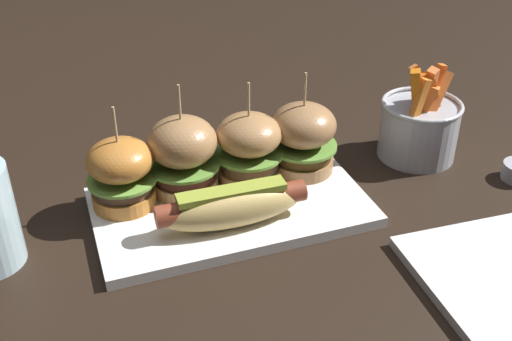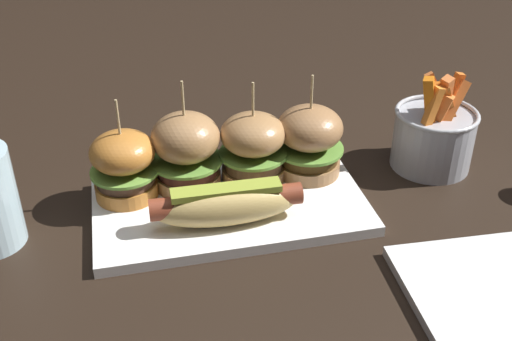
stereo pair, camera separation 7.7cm
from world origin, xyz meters
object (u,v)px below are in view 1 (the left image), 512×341
(slider_center_right, at_px, (249,148))
(slider_far_right, at_px, (303,137))
(slider_center_left, at_px, (183,154))
(side_plate, at_px, (512,278))
(slider_far_left, at_px, (121,173))
(hot_dog, at_px, (232,205))
(platter_main, at_px, (231,207))
(fries_bucket, at_px, (419,126))

(slider_center_right, relative_size, slider_far_right, 0.99)
(slider_center_left, height_order, side_plate, slider_center_left)
(slider_far_left, bearing_deg, side_plate, -36.37)
(hot_dog, distance_m, slider_far_left, 0.14)
(side_plate, bearing_deg, platter_main, 136.96)
(hot_dog, bearing_deg, slider_center_right, 59.46)
(slider_center_left, bearing_deg, slider_far_right, -1.81)
(platter_main, bearing_deg, side_plate, -43.04)
(slider_far_left, height_order, slider_far_right, slider_far_right)
(hot_dog, height_order, slider_far_right, slider_far_right)
(platter_main, bearing_deg, slider_far_right, 21.15)
(hot_dog, distance_m, slider_center_left, 0.10)
(hot_dog, xyz_separation_m, slider_far_left, (-0.11, 0.09, 0.02))
(fries_bucket, xyz_separation_m, side_plate, (-0.05, -0.27, -0.04))
(fries_bucket, height_order, side_plate, fries_bucket)
(slider_center_left, xyz_separation_m, slider_far_right, (0.16, -0.01, -0.00))
(slider_far_left, distance_m, slider_center_left, 0.08)
(platter_main, relative_size, slider_far_right, 2.42)
(hot_dog, relative_size, slider_center_left, 1.24)
(slider_far_right, distance_m, side_plate, 0.31)
(slider_center_right, distance_m, side_plate, 0.35)
(side_plate, bearing_deg, slider_far_right, 115.25)
(platter_main, height_order, slider_center_right, slider_center_right)
(slider_far_left, relative_size, slider_center_left, 0.91)
(slider_far_left, xyz_separation_m, slider_center_right, (0.16, 0.00, 0.00))
(slider_far_right, bearing_deg, slider_center_right, -179.75)
(side_plate, bearing_deg, hot_dog, 144.20)
(slider_center_left, relative_size, side_plate, 0.75)
(hot_dog, height_order, fries_bucket, fries_bucket)
(slider_center_right, height_order, fries_bucket, slider_center_right)
(hot_dog, xyz_separation_m, slider_far_right, (0.13, 0.09, 0.02))
(slider_center_right, bearing_deg, slider_far_right, 0.25)
(platter_main, xyz_separation_m, side_plate, (0.25, -0.23, -0.00))
(slider_far_right, bearing_deg, platter_main, -158.85)
(fries_bucket, bearing_deg, platter_main, -171.42)
(platter_main, relative_size, side_plate, 1.74)
(slider_center_left, bearing_deg, slider_far_left, -175.03)
(slider_center_right, relative_size, fries_bucket, 0.97)
(platter_main, distance_m, slider_far_left, 0.14)
(slider_far_right, height_order, side_plate, slider_far_right)
(slider_far_left, height_order, fries_bucket, slider_far_left)
(hot_dog, bearing_deg, slider_far_left, 142.34)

